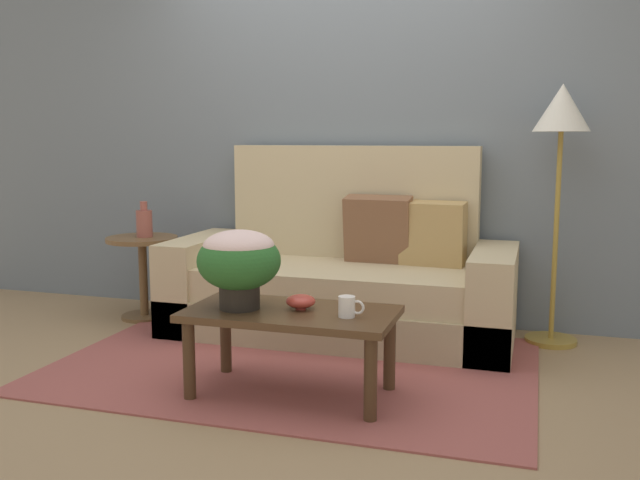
# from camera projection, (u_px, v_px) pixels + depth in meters

# --- Properties ---
(ground_plane) EXTENTS (14.00, 14.00, 0.00)m
(ground_plane) POSITION_uv_depth(u_px,v_px,m) (291.00, 369.00, 3.74)
(ground_plane) COLOR #997A56
(wall_back) EXTENTS (6.40, 0.12, 2.91)m
(wall_back) POSITION_uv_depth(u_px,v_px,m) (351.00, 102.00, 4.67)
(wall_back) COLOR slate
(wall_back) RESTS_ON ground
(area_rug) EXTENTS (2.52, 1.74, 0.01)m
(area_rug) POSITION_uv_depth(u_px,v_px,m) (294.00, 365.00, 3.79)
(area_rug) COLOR #994C47
(area_rug) RESTS_ON ground
(couch) EXTENTS (2.11, 0.87, 1.17)m
(couch) POSITION_uv_depth(u_px,v_px,m) (344.00, 281.00, 4.38)
(couch) COLOR tan
(couch) RESTS_ON ground
(coffee_table) EXTENTS (0.99, 0.52, 0.42)m
(coffee_table) POSITION_uv_depth(u_px,v_px,m) (291.00, 323.00, 3.31)
(coffee_table) COLOR #442D1B
(coffee_table) RESTS_ON ground
(side_table) EXTENTS (0.47, 0.47, 0.56)m
(side_table) POSITION_uv_depth(u_px,v_px,m) (143.00, 262.00, 4.73)
(side_table) COLOR brown
(side_table) RESTS_ON ground
(floor_lamp) EXTENTS (0.32, 0.32, 1.53)m
(floor_lamp) POSITION_uv_depth(u_px,v_px,m) (561.00, 133.00, 4.03)
(floor_lamp) COLOR olive
(floor_lamp) RESTS_ON ground
(potted_plant) EXTENTS (0.40, 0.40, 0.38)m
(potted_plant) POSITION_uv_depth(u_px,v_px,m) (239.00, 260.00, 3.29)
(potted_plant) COLOR black
(potted_plant) RESTS_ON coffee_table
(coffee_mug) EXTENTS (0.12, 0.08, 0.10)m
(coffee_mug) POSITION_uv_depth(u_px,v_px,m) (348.00, 307.00, 3.16)
(coffee_mug) COLOR white
(coffee_mug) RESTS_ON coffee_table
(snack_bowl) EXTENTS (0.14, 0.14, 0.07)m
(snack_bowl) POSITION_uv_depth(u_px,v_px,m) (301.00, 301.00, 3.31)
(snack_bowl) COLOR #B2382D
(snack_bowl) RESTS_ON coffee_table
(table_vase) EXTENTS (0.11, 0.11, 0.24)m
(table_vase) POSITION_uv_depth(u_px,v_px,m) (144.00, 222.00, 4.69)
(table_vase) COLOR #934C42
(table_vase) RESTS_ON side_table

